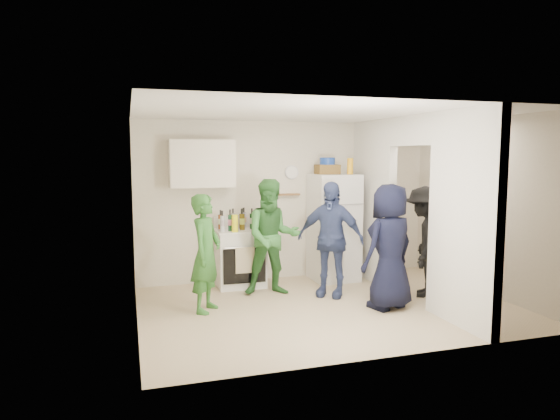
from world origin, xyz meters
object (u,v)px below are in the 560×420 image
object	(u,v)px
stove	(240,258)
person_denim	(330,239)
person_nook	(424,241)
fridge	(334,227)
person_green_left	(206,253)
person_navy	(390,247)
wicker_basket	(327,169)
blue_bowl	(327,161)
yellow_cup_stack_top	(350,166)
person_green_center	(272,237)

from	to	relation	value
stove	person_denim	xyz separation A→B (m)	(1.10, -0.88, 0.37)
person_nook	person_denim	bearing A→B (deg)	-73.68
fridge	person_green_left	bearing A→B (deg)	-154.48
person_denim	person_navy	world-z (taller)	same
person_denim	wicker_basket	bearing A→B (deg)	108.80
blue_bowl	person_green_left	world-z (taller)	blue_bowl
yellow_cup_stack_top	person_nook	distance (m)	1.65
yellow_cup_stack_top	person_denim	size ratio (longest dim) A/B	0.15
stove	fridge	distance (m)	1.57
stove	blue_bowl	distance (m)	2.02
fridge	stove	bearing A→B (deg)	178.86
wicker_basket	person_denim	size ratio (longest dim) A/B	0.22
person_denim	person_green_center	bearing A→B (deg)	-164.01
blue_bowl	person_navy	size ratio (longest dim) A/B	0.15
person_green_center	person_navy	world-z (taller)	person_green_center
stove	person_navy	size ratio (longest dim) A/B	0.54
fridge	person_navy	xyz separation A→B (m)	(0.08, -1.62, -0.03)
stove	wicker_basket	size ratio (longest dim) A/B	2.47
person_green_center	person_nook	distance (m)	2.13
yellow_cup_stack_top	person_navy	world-z (taller)	yellow_cup_stack_top
person_denim	person_nook	xyz separation A→B (m)	(1.26, -0.38, -0.03)
person_green_left	person_nook	world-z (taller)	person_nook
fridge	yellow_cup_stack_top	size ratio (longest dim) A/B	6.71
stove	person_green_center	world-z (taller)	person_green_center
fridge	person_navy	distance (m)	1.62
yellow_cup_stack_top	person_nook	world-z (taller)	yellow_cup_stack_top
blue_bowl	person_denim	bearing A→B (deg)	-109.47
blue_bowl	person_nook	world-z (taller)	blue_bowl
person_denim	stove	bearing A→B (deg)	179.44
wicker_basket	blue_bowl	world-z (taller)	blue_bowl
wicker_basket	blue_bowl	bearing A→B (deg)	0.00
fridge	wicker_basket	size ratio (longest dim) A/B	4.79
blue_bowl	yellow_cup_stack_top	xyz separation A→B (m)	(0.32, -0.15, -0.08)
wicker_basket	person_navy	size ratio (longest dim) A/B	0.22
fridge	person_green_left	world-z (taller)	fridge
wicker_basket	person_green_left	bearing A→B (deg)	-152.33
stove	fridge	size ratio (longest dim) A/B	0.52
person_green_center	person_denim	bearing A→B (deg)	-14.15
wicker_basket	person_navy	xyz separation A→B (m)	(0.18, -1.67, -0.94)
person_denim	person_green_left	bearing A→B (deg)	-135.52
yellow_cup_stack_top	person_nook	xyz separation A→B (m)	(0.63, -1.13, -1.03)
person_green_left	person_navy	bearing A→B (deg)	-73.04
wicker_basket	person_nook	world-z (taller)	wicker_basket
person_green_left	person_denim	size ratio (longest dim) A/B	0.93
blue_bowl	person_green_left	distance (m)	2.61
stove	person_nook	bearing A→B (deg)	-28.05
stove	person_navy	bearing A→B (deg)	-45.86
stove	fridge	world-z (taller)	fridge
fridge	person_nook	size ratio (longest dim) A/B	1.08
wicker_basket	yellow_cup_stack_top	xyz separation A→B (m)	(0.32, -0.15, 0.05)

